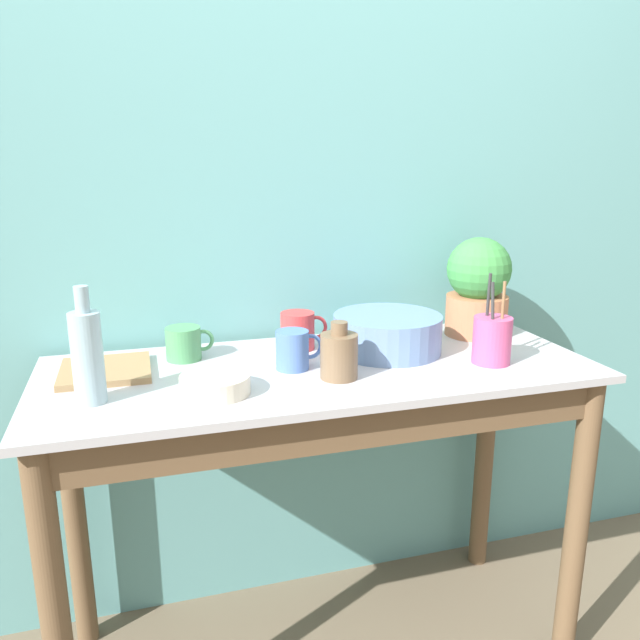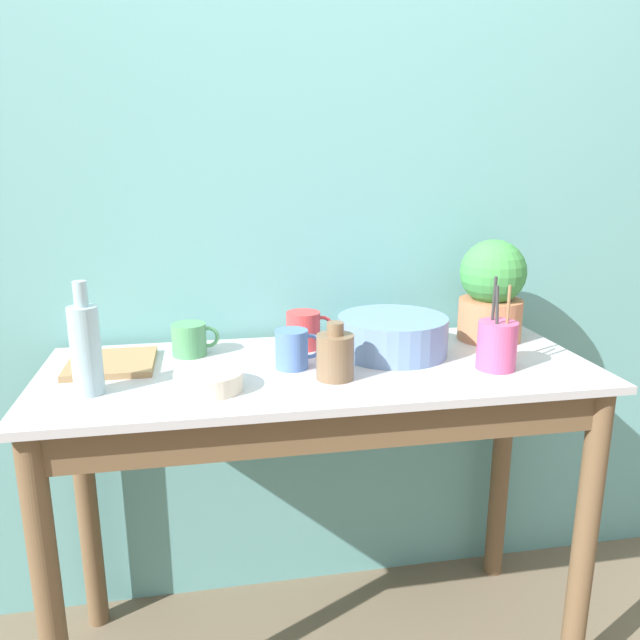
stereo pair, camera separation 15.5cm
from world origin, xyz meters
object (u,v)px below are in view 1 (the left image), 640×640
(bottle_tall, at_px, (87,355))
(utensil_cup, at_px, (492,340))
(tray_board, at_px, (106,370))
(mug_green, at_px, (184,343))
(potted_plant, at_px, (478,287))
(bowl_wash_large, at_px, (387,333))
(bottle_short, at_px, (339,355))
(bowl_small_cream, at_px, (215,384))
(mug_blue, at_px, (293,350))
(mug_red, at_px, (298,331))

(bottle_tall, distance_m, utensil_cup, 0.97)
(tray_board, bearing_deg, mug_green, 16.55)
(tray_board, bearing_deg, bottle_tall, -96.85)
(potted_plant, bearing_deg, bowl_wash_large, -166.16)
(utensil_cup, bearing_deg, tray_board, 168.39)
(bottle_short, height_order, bowl_small_cream, bottle_short)
(bottle_tall, relative_size, mug_green, 2.05)
(bottle_tall, height_order, mug_blue, bottle_tall)
(mug_green, bearing_deg, bowl_small_cream, -80.46)
(mug_red, xyz_separation_m, bowl_small_cream, (-0.26, -0.27, -0.03))
(mug_green, distance_m, bowl_small_cream, 0.27)
(bottle_short, distance_m, bowl_small_cream, 0.30)
(mug_green, bearing_deg, tray_board, -163.45)
(bottle_short, height_order, utensil_cup, utensil_cup)
(utensil_cup, bearing_deg, mug_red, 149.53)
(utensil_cup, bearing_deg, mug_blue, 168.71)
(bottle_tall, distance_m, mug_red, 0.59)
(mug_green, relative_size, tray_board, 0.59)
(bowl_wash_large, distance_m, bottle_tall, 0.77)
(bottle_short, relative_size, mug_blue, 1.16)
(potted_plant, height_order, utensil_cup, potted_plant)
(potted_plant, bearing_deg, tray_board, -177.11)
(bowl_wash_large, height_order, mug_green, bowl_wash_large)
(bowl_small_cream, bearing_deg, bottle_tall, 174.74)
(bowl_wash_large, relative_size, bowl_small_cream, 1.87)
(mug_blue, distance_m, tray_board, 0.46)
(bottle_short, distance_m, utensil_cup, 0.41)
(tray_board, bearing_deg, bottle_short, -19.48)
(bottle_tall, bearing_deg, mug_green, 48.11)
(mug_blue, distance_m, bowl_small_cream, 0.24)
(bottle_tall, bearing_deg, tray_board, 83.15)
(bottle_tall, relative_size, mug_red, 1.94)
(mug_green, bearing_deg, potted_plant, -0.37)
(mug_green, height_order, mug_red, mug_red)
(utensil_cup, xyz_separation_m, tray_board, (-0.95, 0.19, -0.05))
(potted_plant, relative_size, bottle_tall, 1.13)
(bottle_tall, xyz_separation_m, utensil_cup, (0.97, -0.01, -0.04))
(bowl_wash_large, distance_m, bottle_short, 0.25)
(bottle_tall, height_order, mug_green, bottle_tall)
(bottle_short, relative_size, bowl_small_cream, 0.88)
(mug_red, xyz_separation_m, mug_blue, (-0.05, -0.16, -0.00))
(bowl_wash_large, height_order, bottle_tall, bottle_tall)
(bottle_short, xyz_separation_m, bowl_small_cream, (-0.30, -0.02, -0.04))
(mug_blue, height_order, tray_board, mug_blue)
(mug_green, bearing_deg, bottle_tall, -131.89)
(mug_red, relative_size, tray_board, 0.62)
(potted_plant, bearing_deg, bottle_tall, -167.45)
(tray_board, bearing_deg, bowl_small_cream, -40.98)
(mug_green, xyz_separation_m, mug_red, (0.31, 0.01, 0.01))
(mug_green, relative_size, bowl_small_cream, 0.80)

